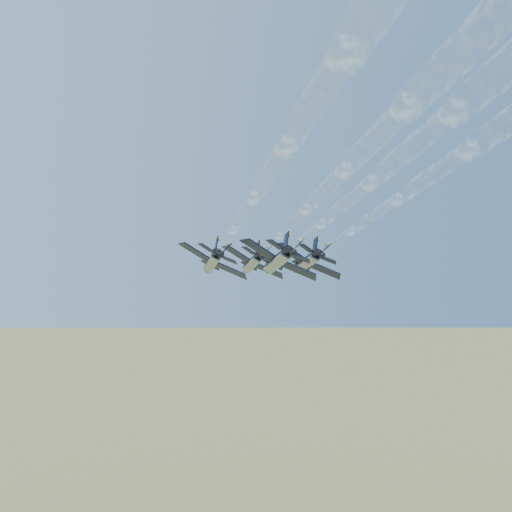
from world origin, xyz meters
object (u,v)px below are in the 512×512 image
jet_right (306,262)px  jet_slot (277,260)px  jet_lead (252,263)px  jet_left (212,262)px

jet_right → jet_slot: 13.15m
jet_lead → jet_right: 13.72m
jet_lead → jet_left: bearing=-129.6°
jet_right → jet_slot: bearing=-123.5°
jet_left → jet_lead: bearing=50.4°
jet_lead → jet_left: 13.27m
jet_left → jet_slot: 15.01m
jet_left → jet_right: bearing=-3.7°
jet_lead → jet_right: bearing=-55.2°
jet_left → jet_right: same height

